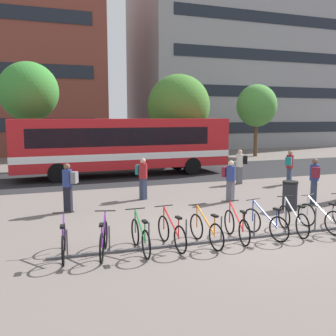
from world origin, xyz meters
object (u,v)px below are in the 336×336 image
parked_bicycle_orange_4 (206,231)px  parked_bicycle_white_7 (293,220)px  commuter_black_pack_6 (240,164)px  city_bus (125,144)px  commuter_maroon_pack_0 (230,178)px  parked_bicycle_red_5 (237,226)px  commuter_teal_pack_1 (143,176)px  parked_bicycle_purple_1 (104,240)px  street_tree_0 (257,106)px  parked_bicycle_blue_6 (265,224)px  parked_bicycle_purple_0 (64,242)px  commuter_maroon_pack_4 (314,178)px  commuter_teal_pack_2 (290,165)px  trash_bin (290,195)px  street_tree_1 (179,106)px  parked_bicycle_silver_8 (320,218)px  parked_bicycle_red_3 (172,233)px  commuter_grey_pack_5 (68,184)px  parked_bicycle_green_2 (140,237)px  street_tree_2 (29,92)px

parked_bicycle_orange_4 → parked_bicycle_white_7: (2.78, 0.06, 0.00)m
commuter_black_pack_6 → parked_bicycle_white_7: bearing=84.5°
city_bus → commuter_maroon_pack_0: bearing=-74.5°
parked_bicycle_red_5 → commuter_maroon_pack_0: size_ratio=1.06×
city_bus → commuter_maroon_pack_0: city_bus is taller
parked_bicycle_red_5 → commuter_teal_pack_1: commuter_teal_pack_1 is taller
parked_bicycle_purple_1 → street_tree_0: bearing=-25.2°
parked_bicycle_blue_6 → parked_bicycle_orange_4: bearing=79.5°
parked_bicycle_purple_0 → parked_bicycle_red_5: (4.52, -0.22, 0.00)m
commuter_maroon_pack_4 → parked_bicycle_purple_0: bearing=137.0°
commuter_teal_pack_2 → trash_bin: (-3.25, -4.30, -0.44)m
street_tree_1 → parked_bicycle_silver_8: bearing=-95.8°
parked_bicycle_red_3 → commuter_grey_pack_5: (-2.13, 4.59, 0.61)m
parked_bicycle_silver_8 → trash_bin: trash_bin is taller
street_tree_1 → street_tree_0: bearing=22.2°
parked_bicycle_purple_0 → commuter_teal_pack_2: 13.03m
parked_bicycle_red_3 → street_tree_1: 16.90m
commuter_teal_pack_2 → commuter_maroon_pack_4: size_ratio=0.96×
parked_bicycle_green_2 → parked_bicycle_blue_6: size_ratio=1.02×
commuter_teal_pack_2 → parked_bicycle_silver_8: bearing=-158.9°
city_bus → trash_bin: bearing=-70.0°
parked_bicycle_white_7 → commuter_grey_pack_5: 7.47m
city_bus → parked_bicycle_orange_4: city_bus is taller
parked_bicycle_blue_6 → commuter_maroon_pack_0: size_ratio=1.04×
parked_bicycle_white_7 → parked_bicycle_silver_8: size_ratio=1.00×
parked_bicycle_green_2 → trash_bin: (6.24, 2.38, 0.13)m
parked_bicycle_purple_0 → commuter_maroon_pack_0: 7.80m
parked_bicycle_purple_1 → commuter_teal_pack_2: commuter_teal_pack_2 is taller
trash_bin → commuter_black_pack_6: bearing=79.0°
parked_bicycle_white_7 → commuter_teal_pack_2: 8.35m
parked_bicycle_orange_4 → street_tree_1: size_ratio=0.28×
street_tree_2 → parked_bicycle_white_7: bearing=-66.0°
parked_bicycle_white_7 → street_tree_1: bearing=-1.0°
parked_bicycle_purple_0 → commuter_teal_pack_1: bearing=-26.1°
parked_bicycle_purple_0 → commuter_teal_pack_2: (11.31, 6.44, 0.57)m
parked_bicycle_orange_4 → street_tree_1: bearing=-24.0°
commuter_black_pack_6 → parked_bicycle_red_5: bearing=73.2°
commuter_maroon_pack_0 → commuter_maroon_pack_4: size_ratio=0.93×
commuter_teal_pack_1 → street_tree_0: size_ratio=0.28×
parked_bicycle_green_2 → parked_bicycle_blue_6: bearing=-90.4°
parked_bicycle_purple_0 → parked_bicycle_blue_6: bearing=-86.6°
commuter_teal_pack_2 → street_tree_0: 13.76m
parked_bicycle_blue_6 → parked_bicycle_silver_8: 1.86m
parked_bicycle_silver_8 → parked_bicycle_green_2: bearing=82.3°
commuter_teal_pack_2 → parked_bicycle_green_2: bearing=177.2°
parked_bicycle_purple_0 → parked_bicycle_red_3: size_ratio=1.00×
parked_bicycle_white_7 → street_tree_1: 16.00m
city_bus → street_tree_1: street_tree_1 is taller
commuter_maroon_pack_4 → trash_bin: (-1.40, -0.39, -0.49)m
commuter_maroon_pack_0 → trash_bin: 2.39m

